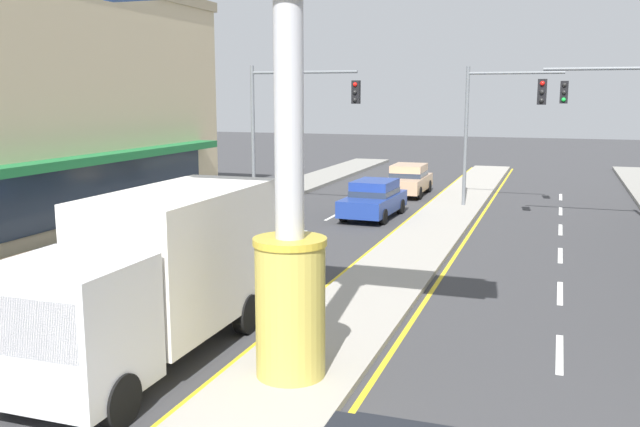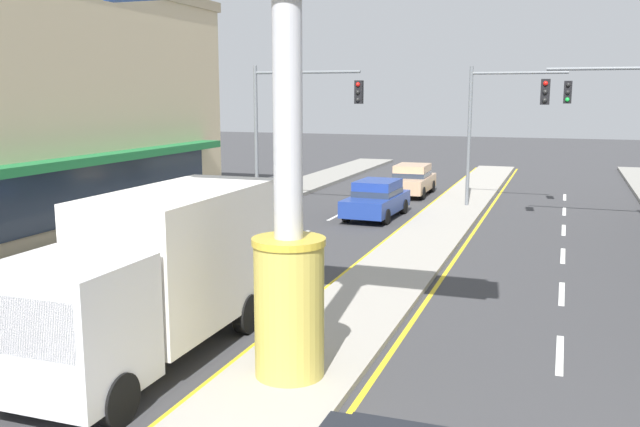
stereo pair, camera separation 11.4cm
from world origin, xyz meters
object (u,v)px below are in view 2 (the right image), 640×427
at_px(sedan_near_left_lane, 377,199).
at_px(sedan_mid_left_lane, 412,179).
at_px(traffic_light_left_side, 294,113).
at_px(street_bench, 6,273).
at_px(box_truck_near_right_lane, 161,269).
at_px(district_sign, 288,133).
at_px(traffic_light_median_far, 505,114).
at_px(traffic_light_right_side, 629,116).

relative_size(sedan_near_left_lane, sedan_mid_left_lane, 1.01).
bearing_deg(traffic_light_left_side, street_bench, -98.55).
bearing_deg(box_truck_near_right_lane, district_sign, -8.85).
height_order(traffic_light_median_far, box_truck_near_right_lane, traffic_light_median_far).
distance_m(district_sign, sedan_mid_left_lane, 23.67).
bearing_deg(traffic_light_median_far, street_bench, -120.43).
relative_size(traffic_light_left_side, traffic_light_median_far, 1.00).
height_order(traffic_light_median_far, sedan_near_left_lane, traffic_light_median_far).
relative_size(traffic_light_left_side, sedan_mid_left_lane, 1.44).
relative_size(district_sign, sedan_near_left_lane, 1.88).
height_order(district_sign, traffic_light_median_far, district_sign).
height_order(traffic_light_left_side, sedan_mid_left_lane, traffic_light_left_side).
xyz_separation_m(traffic_light_median_far, street_bench, (-10.36, -17.65, -3.55)).
distance_m(box_truck_near_right_lane, street_bench, 6.07).
bearing_deg(traffic_light_right_side, traffic_light_left_side, 178.69).
bearing_deg(street_bench, box_truck_near_right_lane, -18.36).
bearing_deg(traffic_light_median_far, traffic_light_left_side, -155.91).
bearing_deg(traffic_light_left_side, sedan_near_left_lane, 1.96).
bearing_deg(street_bench, traffic_light_left_side, 81.45).
bearing_deg(box_truck_near_right_lane, sedan_near_left_lane, 89.98).
relative_size(district_sign, street_bench, 5.12).
bearing_deg(sedan_mid_left_lane, sedan_near_left_lane, -89.98).
bearing_deg(sedan_near_left_lane, traffic_light_right_side, -2.58).
height_order(traffic_light_right_side, sedan_mid_left_lane, traffic_light_right_side).
distance_m(traffic_light_median_far, street_bench, 20.77).
bearing_deg(sedan_near_left_lane, sedan_mid_left_lane, 90.02).
distance_m(sedan_mid_left_lane, street_bench, 21.67).
bearing_deg(sedan_mid_left_lane, traffic_light_median_far, -34.84).
bearing_deg(traffic_light_right_side, traffic_light_median_far, 138.76).
bearing_deg(traffic_light_right_side, sedan_near_left_lane, 177.42).
bearing_deg(street_bench, traffic_light_median_far, 59.57).
bearing_deg(box_truck_near_right_lane, traffic_light_left_side, 102.74).
bearing_deg(traffic_light_median_far, box_truck_near_right_lane, -103.49).
xyz_separation_m(traffic_light_median_far, sedan_near_left_lane, (-4.68, -3.57, -3.41)).
bearing_deg(sedan_mid_left_lane, box_truck_near_right_lane, -90.01).
distance_m(box_truck_near_right_lane, sedan_mid_left_lane, 22.81).
height_order(traffic_light_left_side, sedan_near_left_lane, traffic_light_left_side).
distance_m(traffic_light_median_far, sedan_mid_left_lane, 6.64).
distance_m(traffic_light_median_far, box_truck_near_right_lane, 20.24).
height_order(box_truck_near_right_lane, street_bench, box_truck_near_right_lane).
xyz_separation_m(traffic_light_left_side, box_truck_near_right_lane, (3.58, -15.84, -2.55)).
distance_m(traffic_light_left_side, traffic_light_median_far, 9.05).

